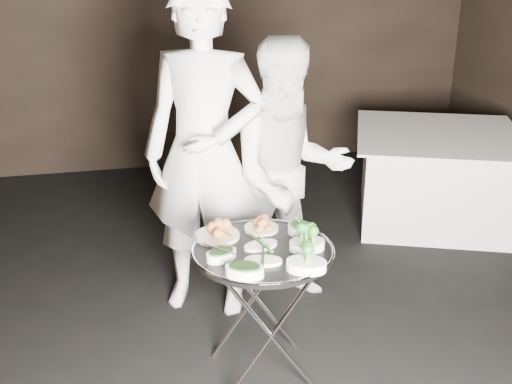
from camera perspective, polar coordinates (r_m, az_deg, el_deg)
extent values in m
cube|color=black|center=(6.11, -8.70, 15.83)|extent=(6.00, 0.05, 3.00)
cylinder|color=silver|center=(3.12, 1.34, -12.68)|extent=(0.48, 0.02, 0.70)
cylinder|color=silver|center=(3.12, 1.34, -12.68)|extent=(0.48, 0.02, 0.70)
cylinder|color=silver|center=(3.42, -0.12, -9.29)|extent=(0.48, 0.02, 0.70)
cylinder|color=silver|center=(3.42, -0.12, -9.29)|extent=(0.48, 0.02, 0.70)
cylinder|color=silver|center=(3.07, -3.09, -6.22)|extent=(0.02, 0.40, 0.02)
cylinder|color=silver|center=(3.15, 4.18, -5.47)|extent=(0.02, 0.40, 0.02)
cylinder|color=black|center=(3.09, 0.60, -5.32)|extent=(0.67, 0.67, 0.03)
torus|color=silver|center=(3.08, 0.60, -5.09)|extent=(0.69, 0.69, 0.01)
cylinder|color=beige|center=(3.20, -3.44, -3.88)|extent=(0.22, 0.22, 0.02)
cylinder|color=beige|center=(3.27, 0.48, -3.25)|extent=(0.18, 0.18, 0.02)
cylinder|color=white|center=(3.24, 3.88, -3.30)|extent=(0.12, 0.12, 0.04)
cylinder|color=silver|center=(3.17, -3.22, -3.32)|extent=(0.09, 0.17, 0.01)
cylinder|color=silver|center=(3.26, 0.63, -2.59)|extent=(0.11, 0.16, 0.01)
cylinder|color=silver|center=(3.23, 4.07, -2.88)|extent=(0.02, 0.19, 0.01)
cylinder|color=silver|center=(2.98, -3.32, -5.06)|extent=(0.13, 0.14, 0.01)
cylinder|color=silver|center=(3.07, 4.83, -4.26)|extent=(0.15, 0.13, 0.01)
cylinder|color=silver|center=(3.07, 0.56, -4.18)|extent=(0.04, 0.19, 0.01)
imported|color=white|center=(3.64, -4.60, 3.36)|extent=(0.82, 0.69, 1.92)
imported|color=white|center=(3.76, 2.91, 1.48)|extent=(0.81, 0.65, 1.61)
cube|color=white|center=(5.23, 15.59, 1.24)|extent=(1.10, 1.10, 0.69)
cube|color=white|center=(5.12, 15.99, 4.94)|extent=(1.24, 1.24, 0.02)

